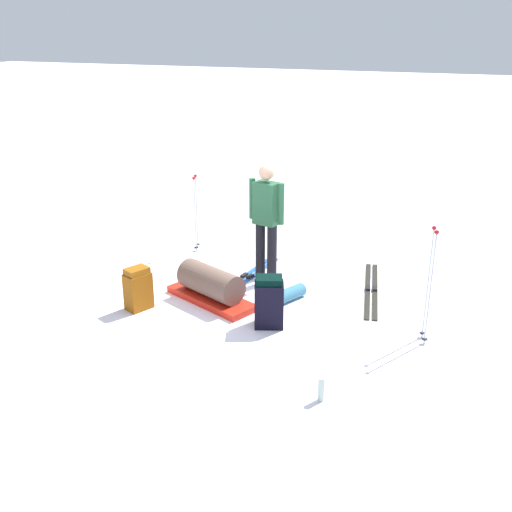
% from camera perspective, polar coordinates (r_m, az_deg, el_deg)
% --- Properties ---
extents(ground_plane, '(80.00, 80.00, 0.00)m').
position_cam_1_polar(ground_plane, '(8.03, 0.00, -4.66)').
color(ground_plane, white).
extents(skier_standing, '(0.29, 0.56, 1.70)m').
position_cam_1_polar(skier_standing, '(8.48, 0.98, 3.72)').
color(skier_standing, black).
rests_on(skier_standing, ground_plane).
extents(ski_pair_near, '(1.88, 0.52, 0.05)m').
position_cam_1_polar(ski_pair_near, '(8.61, 10.82, -3.12)').
color(ski_pair_near, black).
rests_on(ski_pair_near, ground_plane).
extents(ski_pair_far, '(1.74, 0.39, 0.05)m').
position_cam_1_polar(ski_pair_far, '(8.86, -0.84, -2.00)').
color(ski_pair_far, '#26599F').
rests_on(ski_pair_far, ground_plane).
extents(backpack_large_dark, '(0.39, 0.34, 0.57)m').
position_cam_1_polar(backpack_large_dark, '(7.98, -11.05, -3.06)').
color(backpack_large_dark, '#86460C').
rests_on(backpack_large_dark, ground_plane).
extents(backpack_bright, '(0.38, 0.42, 0.65)m').
position_cam_1_polar(backpack_bright, '(7.38, 1.23, -4.37)').
color(backpack_bright, black).
rests_on(backpack_bright, ground_plane).
extents(ski_poles_planted_near, '(0.21, 0.11, 1.40)m').
position_cam_1_polar(ski_poles_planted_near, '(7.12, 16.06, -2.22)').
color(ski_poles_planted_near, '#AEB8C7').
rests_on(ski_poles_planted_near, ground_plane).
extents(ski_poles_planted_far, '(0.22, 0.11, 1.24)m').
position_cam_1_polar(ski_poles_planted_far, '(9.80, -5.70, 4.44)').
color(ski_poles_planted_far, '#ABB7C5').
rests_on(ski_poles_planted_far, ground_plane).
extents(gear_sled, '(0.93, 1.40, 0.49)m').
position_cam_1_polar(gear_sled, '(8.07, -4.29, -2.84)').
color(gear_sled, red).
rests_on(gear_sled, ground_plane).
extents(sleeping_mat_rolled, '(0.57, 0.40, 0.18)m').
position_cam_1_polar(sleeping_mat_rolled, '(8.12, 3.01, -3.67)').
color(sleeping_mat_rolled, teal).
rests_on(sleeping_mat_rolled, ground_plane).
extents(thermos_bottle, '(0.07, 0.07, 0.26)m').
position_cam_1_polar(thermos_bottle, '(6.13, 6.16, -12.38)').
color(thermos_bottle, '#A8C1B6').
rests_on(thermos_bottle, ground_plane).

